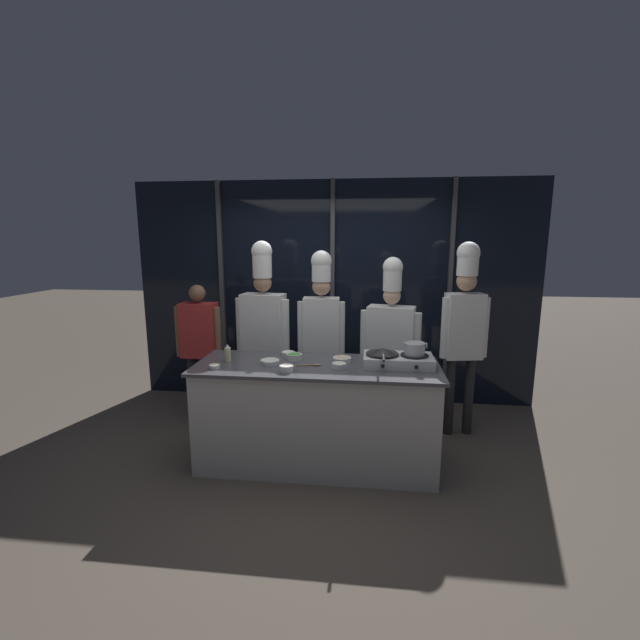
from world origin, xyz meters
The scene contains 20 objects.
ground_plane centered at (0.00, 0.00, 0.00)m, with size 24.00×24.00×0.00m, color brown.
window_wall_back centered at (0.00, 1.63, 1.35)m, with size 4.90×0.09×2.70m.
demo_counter centered at (0.00, 0.00, 0.47)m, with size 2.14×0.78×0.93m.
portable_stove centered at (0.70, 0.05, 0.98)m, with size 0.60×0.35×0.10m.
frying_pan centered at (0.57, 0.04, 1.06)m, with size 0.29×0.50×0.05m.
stock_pot centered at (0.84, 0.05, 1.09)m, with size 0.20×0.18×0.11m.
squeeze_bottle_oil centered at (-0.81, 0.01, 1.01)m, with size 0.05×0.05×0.16m.
prep_bowl_garlic centered at (0.20, -0.08, 0.96)m, with size 0.12×0.12×0.05m.
prep_bowl_onion centered at (-0.23, -0.23, 0.96)m, with size 0.12×0.12×0.06m.
prep_bowl_scallions centered at (-0.22, 0.14, 0.96)m, with size 0.14×0.14×0.05m.
prep_bowl_noodles centered at (-0.85, -0.21, 0.95)m, with size 0.09×0.09×0.03m.
prep_bowl_chicken centered at (0.21, 0.12, 0.95)m, with size 0.17×0.17×0.04m.
prep_bowl_bean_sprouts centered at (-0.41, -0.02, 0.95)m, with size 0.17×0.17×0.04m.
prep_bowl_rice centered at (-0.30, 0.27, 0.95)m, with size 0.13×0.13×0.04m.
serving_spoon_slotted centered at (-0.03, -0.04, 0.94)m, with size 0.22×0.08×0.02m.
person_guest centered at (-1.39, 0.79, 0.93)m, with size 0.51×0.20×1.53m.
chef_head centered at (-0.67, 0.80, 1.13)m, with size 0.59×0.29×1.99m.
chef_sous centered at (-0.05, 0.78, 1.14)m, with size 0.49×0.22×1.90m.
chef_line centered at (0.67, 0.75, 1.02)m, with size 0.61×0.33×1.84m.
chef_pastry centered at (1.40, 0.76, 1.21)m, with size 0.48×0.25×1.99m.
Camera 1 is at (0.43, -3.57, 2.03)m, focal length 24.00 mm.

